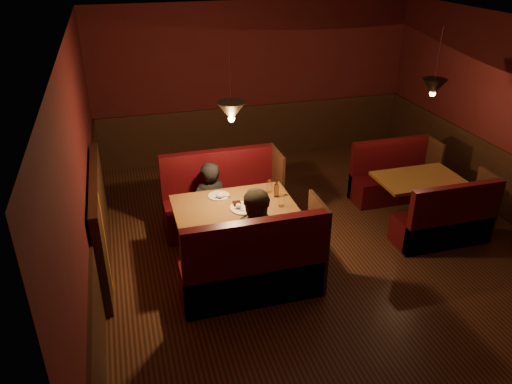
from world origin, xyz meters
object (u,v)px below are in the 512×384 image
object	(u,v)px
second_bench_near	(446,224)
diner_a	(209,188)
main_table	(235,216)
main_bench_near	(255,272)
diner_b	(260,225)
main_bench_far	(222,204)
second_bench_far	(392,180)
second_table	(417,188)

from	to	relation	value
second_bench_near	diner_a	bearing A→B (deg)	159.47
main_table	main_bench_near	bearing A→B (deg)	-88.84
diner_a	diner_b	distance (m)	1.35
second_bench_near	diner_b	world-z (taller)	diner_b
main_bench_far	main_bench_near	bearing A→B (deg)	-90.00
main_bench_near	second_bench_far	world-z (taller)	main_bench_near
main_table	second_bench_far	xyz separation A→B (m)	(2.90, 1.01, -0.32)
second_table	second_bench_near	distance (m)	0.76
main_bench_near	diner_a	distance (m)	1.63
diner_a	main_bench_far	bearing A→B (deg)	-153.27
second_bench_near	main_bench_near	bearing A→B (deg)	-171.86
second_bench_near	diner_a	xyz separation A→B (m)	(-3.10, 1.16, 0.43)
main_table	diner_a	world-z (taller)	diner_a
main_bench_far	second_bench_far	world-z (taller)	main_bench_far
main_bench_far	diner_a	bearing A→B (deg)	-141.49
main_bench_near	second_bench_near	world-z (taller)	main_bench_near
main_table	second_bench_near	world-z (taller)	main_table
main_bench_far	diner_b	size ratio (longest dim) A/B	1.04
main_table	second_bench_near	xyz separation A→B (m)	(2.90, -0.46, -0.32)
second_table	diner_b	xyz separation A→B (m)	(-2.71, -0.87, 0.30)
second_table	second_bench_far	xyz separation A→B (m)	(0.03, 0.74, -0.21)
main_bench_far	second_table	xyz separation A→B (m)	(2.85, -0.60, 0.15)
main_bench_far	second_table	bearing A→B (deg)	-11.78
main_bench_far	second_bench_far	distance (m)	2.89
main_table	diner_a	distance (m)	0.73
second_bench_far	main_bench_far	bearing A→B (deg)	-177.21
main_bench_far	second_bench_near	bearing A→B (deg)	-24.79
main_bench_near	diner_b	distance (m)	0.54
main_bench_near	second_bench_near	distance (m)	2.91
main_bench_near	second_bench_near	xyz separation A→B (m)	(2.88, 0.41, -0.06)
main_table	diner_b	bearing A→B (deg)	-75.12
main_bench_far	diner_b	xyz separation A→B (m)	(0.14, -1.47, 0.45)
second_bench_far	diner_b	xyz separation A→B (m)	(-2.74, -1.61, 0.50)
main_bench_far	diner_b	bearing A→B (deg)	-84.52
main_bench_near	diner_a	world-z (taller)	diner_a
main_table	main_bench_near	xyz separation A→B (m)	(0.02, -0.87, -0.27)
main_table	main_bench_near	world-z (taller)	main_bench_near
main_bench_near	second_table	world-z (taller)	main_bench_near
second_bench_near	diner_b	xyz separation A→B (m)	(-2.74, -0.14, 0.50)
main_bench_far	diner_a	world-z (taller)	diner_a
second_bench_far	second_bench_near	size ratio (longest dim) A/B	1.00
diner_a	second_bench_far	bearing A→B (deg)	173.97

